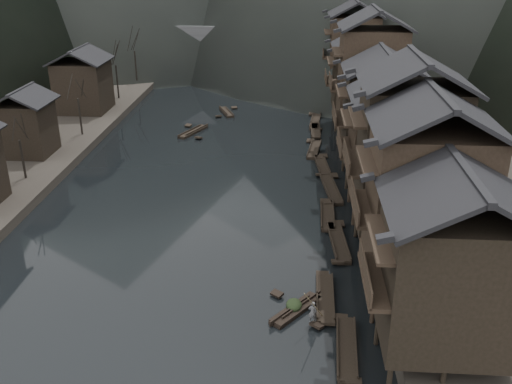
{
  "coord_description": "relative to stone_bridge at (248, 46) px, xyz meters",
  "views": [
    {
      "loc": [
        8.79,
        -34.35,
        22.62
      ],
      "look_at": [
        5.64,
        11.42,
        2.5
      ],
      "focal_mm": 40.0,
      "sensor_mm": 36.0,
      "label": 1
    }
  ],
  "objects": [
    {
      "name": "cargo_heap",
      "position": [
        9.14,
        -74.41,
        -4.35
      ],
      "size": [
        1.07,
        1.4,
        0.64
      ],
      "primitive_type": "ellipsoid",
      "color": "black",
      "rests_on": "hero_sampan"
    },
    {
      "name": "hero_sampan",
      "position": [
        9.28,
        -74.58,
        -4.91
      ],
      "size": [
        3.66,
        4.35,
        0.43
      ],
      "color": "black",
      "rests_on": "water"
    },
    {
      "name": "water",
      "position": [
        0.0,
        -72.0,
        -5.11
      ],
      "size": [
        300.0,
        300.0,
        0.0
      ],
      "primitive_type": "plane",
      "color": "black",
      "rests_on": "ground"
    },
    {
      "name": "bare_trees",
      "position": [
        -17.0,
        -46.12,
        1.33
      ],
      "size": [
        3.81,
        73.51,
        7.62
      ],
      "color": "black",
      "rests_on": "left_bank"
    },
    {
      "name": "midriver_boats",
      "position": [
        -2.67,
        -31.88,
        -4.91
      ],
      "size": [
        6.22,
        15.32,
        0.45
      ],
      "color": "black",
      "rests_on": "water"
    },
    {
      "name": "stone_bridge",
      "position": [
        0.0,
        0.0,
        0.0
      ],
      "size": [
        40.0,
        6.0,
        9.0
      ],
      "color": "#4C4C4F",
      "rests_on": "ground"
    },
    {
      "name": "stilt_houses",
      "position": [
        17.28,
        -52.46,
        3.89
      ],
      "size": [
        9.0,
        67.6,
        16.5
      ],
      "color": "black",
      "rests_on": "ground"
    },
    {
      "name": "boatman",
      "position": [
        10.33,
        -75.93,
        -3.9
      ],
      "size": [
        0.59,
        0.41,
        1.54
      ],
      "primitive_type": "imported",
      "rotation": [
        0.0,
        0.0,
        3.21
      ],
      "color": "slate",
      "rests_on": "hero_sampan"
    },
    {
      "name": "right_bank",
      "position": [
        35.0,
        -32.0,
        -4.21
      ],
      "size": [
        40.0,
        200.0,
        1.8
      ],
      "primitive_type": "cube",
      "color": "#2D2823",
      "rests_on": "ground"
    },
    {
      "name": "left_houses",
      "position": [
        -20.5,
        -51.88,
        0.55
      ],
      "size": [
        8.1,
        53.2,
        8.73
      ],
      "color": "black",
      "rests_on": "left_bank"
    },
    {
      "name": "moored_sampans",
      "position": [
        11.97,
        -53.35,
        -4.91
      ],
      "size": [
        3.34,
        55.18,
        0.47
      ],
      "color": "black",
      "rests_on": "water"
    },
    {
      "name": "bamboo_pole",
      "position": [
        10.53,
        -75.93,
        -1.37
      ],
      "size": [
        1.69,
        2.18,
        3.51
      ],
      "primitive_type": "cylinder",
      "rotation": [
        0.65,
        0.0,
        -0.65
      ],
      "color": "#8C7A51",
      "rests_on": "boatman"
    }
  ]
}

